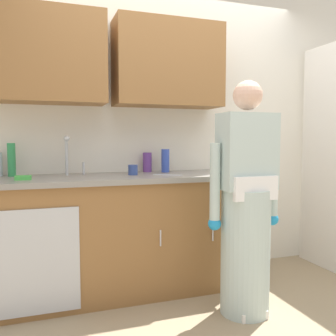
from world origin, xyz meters
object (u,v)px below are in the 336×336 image
person_at_sink (246,216)px  bottle_soap (147,162)px  bottle_cleaner_spray (165,161)px  bottle_water_short (12,160)px  cup_by_sink (133,170)px  knife_on_counter (168,175)px  sink (74,179)px  sponge (23,178)px

person_at_sink → bottle_soap: (-0.46, 0.88, 0.33)m
bottle_soap → bottle_cleaner_spray: 0.16m
bottle_water_short → bottle_soap: (1.09, 0.05, -0.04)m
bottle_water_short → cup_by_sink: size_ratio=3.16×
bottle_cleaner_spray → cup_by_sink: (-0.32, -0.14, -0.06)m
person_at_sink → knife_on_counter: size_ratio=6.75×
person_at_sink → bottle_water_short: (-1.55, 0.83, 0.38)m
sink → knife_on_counter: bearing=-9.5°
sink → person_at_sink: (1.11, -0.65, -0.23)m
sponge → cup_by_sink: bearing=7.5°
knife_on_counter → sponge: sponge is taller
bottle_water_short → person_at_sink: bearing=-28.1°
bottle_soap → sink: bearing=-160.7°
bottle_water_short → bottle_soap: bottle_water_short is taller
bottle_soap → sponge: (-1.00, -0.34, -0.07)m
knife_on_counter → sink: bearing=28.9°
sink → sponge: size_ratio=4.55×
cup_by_sink → knife_on_counter: (0.25, -0.11, -0.04)m
bottle_soap → sponge: 1.06m
knife_on_counter → bottle_water_short: bearing=24.1°
bottle_cleaner_spray → sponge: size_ratio=1.81×
person_at_sink → bottle_cleaner_spray: size_ratio=8.16×
sink → knife_on_counter: 0.73m
person_at_sink → bottle_cleaner_spray: (-0.32, 0.79, 0.35)m
sink → knife_on_counter: sink is taller
cup_by_sink → knife_on_counter: size_ratio=0.34×
bottle_soap → knife_on_counter: 0.36m
sink → cup_by_sink: size_ratio=6.21×
sponge → person_at_sink: bearing=-20.3°
knife_on_counter → sponge: bearing=38.0°
cup_by_sink → bottle_water_short: bearing=168.7°
bottle_cleaner_spray → sponge: bottle_cleaner_spray is taller
bottle_water_short → bottle_soap: size_ratio=1.52×
person_at_sink → bottle_water_short: 1.80m
sink → bottle_soap: 0.69m
bottle_cleaner_spray → knife_on_counter: size_ratio=0.83×
bottle_soap → knife_on_counter: (0.07, -0.35, -0.08)m
bottle_soap → cup_by_sink: 0.30m
cup_by_sink → knife_on_counter: bearing=-24.1°
bottle_cleaner_spray → cup_by_sink: bottle_cleaner_spray is taller
bottle_water_short → sponge: size_ratio=2.32×
bottle_soap → knife_on_counter: size_ratio=0.70×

